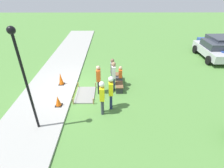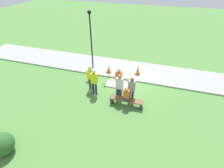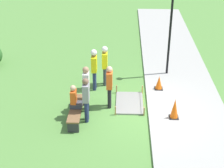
% 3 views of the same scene
% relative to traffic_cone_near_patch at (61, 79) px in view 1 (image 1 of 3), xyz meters
% --- Properties ---
extents(ground_plane, '(60.00, 60.00, 0.00)m').
position_rel_traffic_cone_near_patch_xyz_m(ground_plane, '(0.33, 0.91, -0.48)').
color(ground_plane, '#51843D').
extents(sidewalk, '(28.00, 2.98, 0.10)m').
position_rel_traffic_cone_near_patch_xyz_m(sidewalk, '(0.33, -0.58, -0.43)').
color(sidewalk, '#9E9E99').
rests_on(sidewalk, ground_plane).
extents(wet_concrete_patch, '(1.72, 1.12, 0.36)m').
position_rel_traffic_cone_near_patch_xyz_m(wet_concrete_patch, '(1.09, 1.61, -0.45)').
color(wet_concrete_patch, gray).
rests_on(wet_concrete_patch, ground_plane).
extents(traffic_cone_near_patch, '(0.34, 0.34, 0.77)m').
position_rel_traffic_cone_near_patch_xyz_m(traffic_cone_near_patch, '(0.00, 0.00, 0.00)').
color(traffic_cone_near_patch, black).
rests_on(traffic_cone_near_patch, sidewalk).
extents(traffic_cone_far_patch, '(0.34, 0.34, 0.58)m').
position_rel_traffic_cone_near_patch_xyz_m(traffic_cone_far_patch, '(2.17, 0.38, -0.10)').
color(traffic_cone_far_patch, black).
rests_on(traffic_cone_far_patch, sidewalk).
extents(park_bench, '(1.98, 0.44, 0.45)m').
position_rel_traffic_cone_near_patch_xyz_m(park_bench, '(0.02, 3.58, -0.16)').
color(park_bench, '#2D2D33').
rests_on(park_bench, ground_plane).
extents(person_seated_on_bench, '(0.36, 0.44, 0.89)m').
position_rel_traffic_cone_near_patch_xyz_m(person_seated_on_bench, '(0.04, 3.63, 0.31)').
color(person_seated_on_bench, '#383D47').
rests_on(person_seated_on_bench, park_bench).
extents(worker_supervisor, '(0.40, 0.26, 1.82)m').
position_rel_traffic_cone_near_patch_xyz_m(worker_supervisor, '(2.23, 3.09, 0.61)').
color(worker_supervisor, navy).
rests_on(worker_supervisor, ground_plane).
extents(worker_assistant, '(0.40, 0.26, 1.79)m').
position_rel_traffic_cone_near_patch_xyz_m(worker_assistant, '(2.66, 2.67, 0.59)').
color(worker_assistant, '#383D47').
rests_on(worker_assistant, ground_plane).
extents(bystander_in_orange_shirt, '(0.40, 0.23, 1.73)m').
position_rel_traffic_cone_near_patch_xyz_m(bystander_in_orange_shirt, '(0.83, 2.39, 0.50)').
color(bystander_in_orange_shirt, black).
rests_on(bystander_in_orange_shirt, ground_plane).
extents(bystander_in_gray_shirt, '(0.40, 0.24, 1.83)m').
position_rel_traffic_cone_near_patch_xyz_m(bystander_in_gray_shirt, '(0.56, 3.24, 0.57)').
color(bystander_in_gray_shirt, navy).
rests_on(bystander_in_gray_shirt, ground_plane).
extents(bystander_in_white_shirt, '(0.40, 0.23, 1.73)m').
position_rel_traffic_cone_near_patch_xyz_m(bystander_in_white_shirt, '(-0.16, 3.18, 0.50)').
color(bystander_in_white_shirt, navy).
rests_on(bystander_in_white_shirt, ground_plane).
extents(lamppost_near, '(0.28, 0.28, 4.34)m').
position_rel_traffic_cone_near_patch_xyz_m(lamppost_near, '(3.69, -0.12, 2.42)').
color(lamppost_near, black).
rests_on(lamppost_near, sidewalk).
extents(parked_car_silver, '(4.15, 1.97, 1.45)m').
position_rel_traffic_cone_near_patch_xyz_m(parked_car_silver, '(-4.46, 11.58, 0.28)').
color(parked_car_silver, '#BCBCC1').
rests_on(parked_car_silver, ground_plane).
extents(parked_car_blue, '(4.24, 2.30, 1.60)m').
position_rel_traffic_cone_near_patch_xyz_m(parked_car_blue, '(-5.27, 12.46, 0.33)').
color(parked_car_blue, '#28479E').
rests_on(parked_car_blue, ground_plane).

